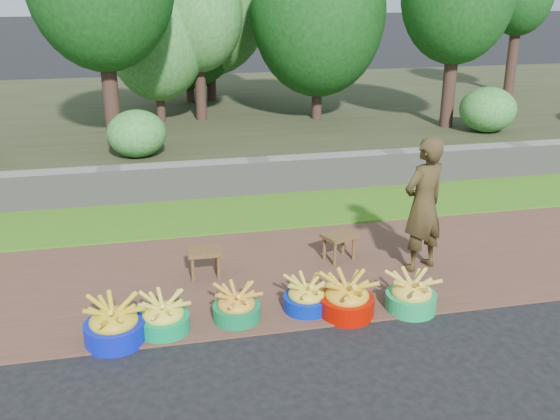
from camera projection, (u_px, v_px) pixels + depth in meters
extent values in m
plane|color=black|center=(337.00, 327.00, 5.99)|extent=(120.00, 120.00, 0.00)
cube|color=brown|center=(304.00, 270.00, 7.13)|extent=(80.00, 2.50, 0.02)
cube|color=#3F7618|center=(269.00, 211.00, 8.96)|extent=(80.00, 1.50, 0.04)
cube|color=gray|center=(258.00, 177.00, 9.65)|extent=(80.00, 0.35, 0.55)
cube|color=#33371F|center=(219.00, 116.00, 14.15)|extent=(80.00, 10.00, 0.50)
cylinder|color=#36231C|center=(160.00, 96.00, 12.20)|extent=(0.17, 0.17, 1.03)
ellipsoid|color=#3D8336|center=(156.00, 39.00, 11.83)|extent=(1.88, 1.88, 2.35)
cylinder|color=#36231C|center=(190.00, 77.00, 14.21)|extent=(0.18, 0.18, 1.12)
ellipsoid|color=#134715|center=(187.00, 17.00, 13.76)|extent=(2.50, 2.50, 3.12)
cylinder|color=#36231C|center=(211.00, 68.00, 14.34)|extent=(0.21, 0.21, 1.49)
cylinder|color=#36231C|center=(110.00, 87.00, 10.23)|extent=(0.26, 0.26, 1.99)
cylinder|color=#36231C|center=(317.00, 86.00, 12.45)|extent=(0.20, 0.20, 1.30)
ellipsoid|color=#134715|center=(319.00, 11.00, 11.96)|extent=(2.60, 2.60, 3.25)
cylinder|color=#36231C|center=(200.00, 82.00, 12.31)|extent=(0.21, 0.21, 1.51)
ellipsoid|color=#3D8336|center=(197.00, 14.00, 11.87)|extent=(1.74, 1.74, 2.18)
cylinder|color=#36231C|center=(450.00, 78.00, 11.65)|extent=(0.24, 0.24, 1.83)
cylinder|color=#36231C|center=(513.00, 54.00, 15.20)|extent=(0.25, 0.25, 1.88)
ellipsoid|color=#3D8336|center=(488.00, 110.00, 11.42)|extent=(1.02, 1.02, 0.82)
ellipsoid|color=#3D8336|center=(137.00, 133.00, 9.79)|extent=(0.93, 0.93, 0.74)
cylinder|color=#0918C4|center=(115.00, 332.00, 5.70)|extent=(0.55, 0.55, 0.20)
ellipsoid|color=gold|center=(113.00, 317.00, 5.65)|extent=(0.49, 0.49, 0.32)
cylinder|color=#05944E|center=(164.00, 324.00, 5.87)|extent=(0.49, 0.49, 0.18)
ellipsoid|color=yellow|center=(163.00, 311.00, 5.82)|extent=(0.43, 0.43, 0.28)
cylinder|color=#0B7741|center=(237.00, 313.00, 6.07)|extent=(0.47, 0.47, 0.17)
ellipsoid|color=gold|center=(236.00, 301.00, 6.03)|extent=(0.41, 0.41, 0.27)
cylinder|color=#0321AC|center=(307.00, 303.00, 6.25)|extent=(0.47, 0.47, 0.17)
ellipsoid|color=yellow|center=(307.00, 292.00, 6.21)|extent=(0.41, 0.41, 0.27)
cylinder|color=#AB0B00|center=(347.00, 306.00, 6.17)|extent=(0.55, 0.55, 0.20)
ellipsoid|color=gold|center=(347.00, 292.00, 6.12)|extent=(0.48, 0.48, 0.31)
cylinder|color=#199A52|center=(411.00, 302.00, 6.26)|extent=(0.51, 0.51, 0.18)
ellipsoid|color=yellow|center=(412.00, 289.00, 6.22)|extent=(0.45, 0.45, 0.29)
cube|color=brown|center=(204.00, 252.00, 6.86)|extent=(0.38, 0.29, 0.04)
cylinder|color=brown|center=(193.00, 270.00, 6.80)|extent=(0.04, 0.04, 0.28)
cylinder|color=brown|center=(219.00, 268.00, 6.85)|extent=(0.04, 0.04, 0.28)
cylinder|color=brown|center=(192.00, 262.00, 6.98)|extent=(0.04, 0.04, 0.28)
cylinder|color=brown|center=(217.00, 260.00, 7.03)|extent=(0.04, 0.04, 0.28)
cube|color=brown|center=(339.00, 236.00, 7.28)|extent=(0.45, 0.40, 0.04)
cylinder|color=brown|center=(335.00, 254.00, 7.18)|extent=(0.04, 0.04, 0.28)
cylinder|color=brown|center=(354.00, 249.00, 7.33)|extent=(0.04, 0.04, 0.28)
cylinder|color=brown|center=(324.00, 249.00, 7.34)|extent=(0.04, 0.04, 0.28)
cylinder|color=brown|center=(343.00, 243.00, 7.49)|extent=(0.04, 0.04, 0.28)
imported|color=black|center=(423.00, 205.00, 6.91)|extent=(0.66, 0.55, 1.54)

